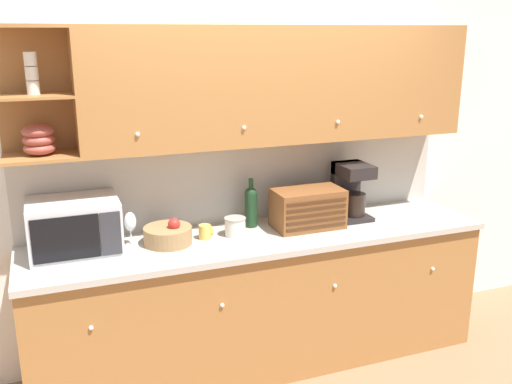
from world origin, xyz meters
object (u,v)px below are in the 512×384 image
Objects in this scene: fruit_basket at (168,235)px; storage_canister at (235,227)px; coffee_maker at (351,190)px; microwave at (74,226)px; wine_bottle at (251,205)px; wine_glass at (130,223)px; mug at (205,232)px; bread_box at (308,208)px.

fruit_basket is 2.13× the size of storage_canister.
microwave is at bearing -179.84° from coffee_maker.
storage_canister is at bearing -139.99° from wine_bottle.
microwave is 0.33m from wine_glass.
fruit_basket is at bearing -168.12° from wine_bottle.
wine_bottle is (1.15, 0.06, -0.01)m from microwave.
wine_bottle is (0.16, 0.13, 0.09)m from storage_canister.
mug is at bearing 176.17° from storage_canister.
microwave is 1.51m from bread_box.
microwave is 5.66× the size of mug.
bread_box is (1.17, -0.09, -0.01)m from wine_glass.
mug is 0.39m from wine_bottle.
microwave is 0.80m from mug.
microwave reaches higher than bread_box.
mug is at bearing -161.30° from wine_bottle.
wine_glass is 0.71× the size of fruit_basket.
mug is 0.72m from bread_box.
fruit_basket is at bearing -15.70° from wine_glass.
wine_bottle reaches higher than wine_glass.
wine_glass is 1.55m from coffee_maker.
wine_glass is 0.48m from mug.
bread_box reaches higher than wine_glass.
wine_glass is 0.63× the size of wine_bottle.
microwave is 1.88m from coffee_maker.
coffee_maker reaches higher than storage_canister.
coffee_maker is at bearing 4.79° from storage_canister.
microwave reaches higher than wine_glass.
wine_glass reaches higher than fruit_basket.
storage_canister is at bearing -4.03° from microwave.
bread_box is at bearing -166.44° from coffee_maker.
fruit_basket is 0.65× the size of bread_box.
coffee_maker is at bearing 3.24° from mug.
coffee_maker is (1.55, 0.01, 0.06)m from wine_glass.
storage_canister is at bearing -175.21° from coffee_maker.
coffee_maker reaches higher than mug.
fruit_basket is at bearing 178.50° from bread_box.
mug is (0.24, 0.01, -0.01)m from fruit_basket.
wine_bottle is 0.86× the size of coffee_maker.
wine_bottle reaches higher than microwave.
coffee_maker is (0.89, 0.07, 0.14)m from storage_canister.
fruit_basket is 1.34m from coffee_maker.
storage_canister is 0.36× the size of coffee_maker.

